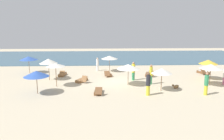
% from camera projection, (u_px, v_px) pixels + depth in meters
% --- Properties ---
extents(ground_plane, '(60.00, 60.00, 0.00)m').
position_uv_depth(ground_plane, '(118.00, 82.00, 22.65)').
color(ground_plane, beige).
extents(ocean_water, '(48.00, 16.00, 0.06)m').
position_uv_depth(ocean_water, '(112.00, 57.00, 39.26)').
color(ocean_water, '#3D6075').
rests_on(ocean_water, ground_plane).
extents(umbrella_0, '(1.79, 1.79, 2.25)m').
position_uv_depth(umbrella_0, '(56.00, 65.00, 20.78)').
color(umbrella_0, brown).
rests_on(umbrella_0, ground_plane).
extents(umbrella_1, '(2.02, 2.02, 1.98)m').
position_uv_depth(umbrella_1, '(109.00, 57.00, 27.22)').
color(umbrella_1, brown).
rests_on(umbrella_1, ground_plane).
extents(umbrella_2, '(2.18, 2.18, 2.05)m').
position_uv_depth(umbrella_2, '(128.00, 67.00, 21.26)').
color(umbrella_2, brown).
rests_on(umbrella_2, ground_plane).
extents(umbrella_3, '(2.12, 2.12, 2.01)m').
position_uv_depth(umbrella_3, '(36.00, 74.00, 18.68)').
color(umbrella_3, brown).
rests_on(umbrella_3, ground_plane).
extents(umbrella_4, '(1.87, 1.87, 2.27)m').
position_uv_depth(umbrella_4, '(48.00, 61.00, 23.24)').
color(umbrella_4, brown).
rests_on(umbrella_4, ground_plane).
extents(umbrella_5, '(1.91, 1.91, 2.13)m').
position_uv_depth(umbrella_5, '(208.00, 62.00, 23.40)').
color(umbrella_5, olive).
rests_on(umbrella_5, ground_plane).
extents(umbrella_6, '(2.14, 2.14, 2.11)m').
position_uv_depth(umbrella_6, '(211.00, 66.00, 21.12)').
color(umbrella_6, brown).
rests_on(umbrella_6, ground_plane).
extents(umbrella_7, '(2.07, 2.07, 2.06)m').
position_uv_depth(umbrella_7, '(28.00, 58.00, 26.29)').
color(umbrella_7, olive).
rests_on(umbrella_7, ground_plane).
extents(umbrella_8, '(1.82, 1.82, 2.03)m').
position_uv_depth(umbrella_8, '(162.00, 71.00, 19.56)').
color(umbrella_8, brown).
rests_on(umbrella_8, ground_plane).
extents(lounger_0, '(1.02, 1.79, 0.69)m').
position_uv_depth(lounger_0, '(149.00, 74.00, 25.41)').
color(lounger_0, brown).
rests_on(lounger_0, ground_plane).
extents(lounger_1, '(1.24, 1.77, 0.70)m').
position_uv_depth(lounger_1, '(203.00, 72.00, 26.41)').
color(lounger_1, brown).
rests_on(lounger_1, ground_plane).
extents(lounger_2, '(0.90, 1.77, 0.69)m').
position_uv_depth(lounger_2, '(108.00, 74.00, 25.34)').
color(lounger_2, brown).
rests_on(lounger_2, ground_plane).
extents(lounger_3, '(0.81, 1.74, 0.70)m').
position_uv_depth(lounger_3, '(62.00, 74.00, 25.42)').
color(lounger_3, olive).
rests_on(lounger_3, ground_plane).
extents(lounger_4, '(0.70, 1.72, 0.70)m').
position_uv_depth(lounger_4, '(98.00, 91.00, 19.10)').
color(lounger_4, brown).
rests_on(lounger_4, ground_plane).
extents(lounger_5, '(1.28, 1.72, 0.75)m').
position_uv_depth(lounger_5, '(82.00, 80.00, 22.87)').
color(lounger_5, olive).
rests_on(lounger_5, ground_plane).
extents(person_1, '(0.44, 0.44, 1.67)m').
position_uv_depth(person_1, '(97.00, 64.00, 27.90)').
color(person_1, white).
rests_on(person_1, ground_plane).
extents(person_2, '(0.37, 0.37, 1.96)m').
position_uv_depth(person_2, '(151.00, 74.00, 21.77)').
color(person_2, '#338C59').
rests_on(person_2, ground_plane).
extents(person_3, '(0.50, 0.50, 1.95)m').
position_uv_depth(person_3, '(133.00, 71.00, 23.32)').
color(person_3, '#338C59').
rests_on(person_3, ground_plane).
extents(person_4, '(0.44, 0.44, 1.96)m').
position_uv_depth(person_4, '(148.00, 84.00, 18.44)').
color(person_4, yellow).
rests_on(person_4, ground_plane).
extents(person_5, '(0.36, 0.36, 1.93)m').
position_uv_depth(person_5, '(206.00, 84.00, 18.53)').
color(person_5, yellow).
rests_on(person_5, ground_plane).
extents(dog, '(0.71, 0.61, 0.34)m').
position_uv_depth(dog, '(176.00, 86.00, 20.58)').
color(dog, olive).
rests_on(dog, ground_plane).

